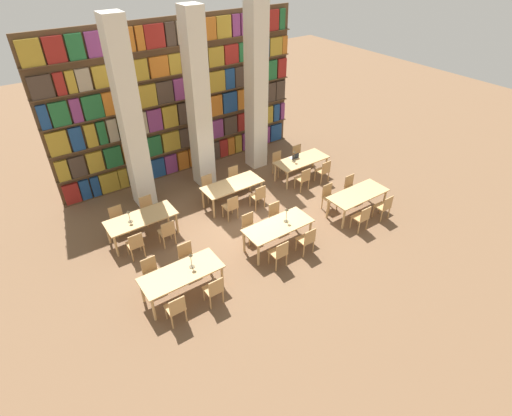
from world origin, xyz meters
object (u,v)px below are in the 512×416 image
chair_0 (176,308)px  laptop (294,157)px  desk_lamp_3 (294,154)px  chair_19 (235,178)px  chair_20 (303,178)px  desk_lamp_0 (191,258)px  chair_3 (187,257)px  chair_2 (214,289)px  chair_10 (384,206)px  reading_table_2 (358,196)px  desk_lamp_2 (129,214)px  chair_9 (329,196)px  chair_21 (279,162)px  desk_lamp_1 (287,213)px  chair_4 (279,253)px  reading_table_4 (232,186)px  chair_6 (307,240)px  chair_13 (118,219)px  reading_table_0 (182,275)px  chair_8 (362,217)px  chair_18 (258,196)px  chair_7 (276,215)px  chair_16 (231,206)px  chair_12 (135,244)px  chair_15 (148,209)px  reading_table_5 (301,161)px  chair_22 (324,171)px  chair_5 (250,227)px  pillar_right (256,90)px  chair_23 (298,156)px  pillar_left (130,120)px  chair_11 (351,187)px  pillar_center (198,104)px  chair_17 (209,187)px  chair_14 (167,232)px

chair_0 → laptop: size_ratio=2.78×
desk_lamp_3 → chair_19: bearing=162.6°
chair_20 → desk_lamp_0: bearing=-159.3°
laptop → chair_3: bearing=22.5°
chair_2 → chair_10: 6.26m
reading_table_2 → desk_lamp_2: bearing=157.3°
chair_9 → chair_21: size_ratio=1.00×
desk_lamp_1 → laptop: size_ratio=1.46×
chair_10 → chair_4: bearing=177.9°
chair_3 → chair_19: same height
reading_table_2 → laptop: size_ratio=6.43×
reading_table_4 → chair_6: bearing=-83.6°
chair_13 → reading_table_4: 3.78m
reading_table_0 → chair_13: bearing=97.3°
chair_3 → chair_8: 5.43m
chair_4 → chair_6: 0.99m
chair_3 → chair_18: bearing=-157.6°
chair_7 → desk_lamp_1: 0.95m
chair_7 → desk_lamp_1: desk_lamp_1 is taller
laptop → chair_16: bearing=16.0°
chair_13 → reading_table_4: bearing=169.5°
chair_8 → chair_20: (0.05, 2.82, 0.00)m
chair_9 → chair_12: 6.32m
chair_15 → reading_table_5: size_ratio=0.43×
chair_22 → chair_5: bearing=-163.4°
pillar_right → chair_18: size_ratio=6.74×
chair_15 → chair_18: 3.59m
reading_table_4 → desk_lamp_0: bearing=-136.7°
chair_19 → chair_23: 2.94m
pillar_left → chair_13: 3.06m
chair_8 → chair_11: same height
reading_table_5 → chair_23: size_ratio=2.31×
reading_table_4 → pillar_left: bearing=142.7°
chair_3 → desk_lamp_1: 3.06m
chair_6 → pillar_center: bearing=95.0°
chair_8 → chair_7: bearing=142.7°
chair_2 → desk_lamp_3: (5.45, 3.58, 0.58)m
chair_10 → chair_16: same height
chair_17 → laptop: laptop is taller
chair_7 → chair_12: (-4.09, 1.18, 0.00)m
chair_14 → chair_0: bearing=-110.7°
chair_18 → chair_19: (0.00, 1.44, 0.00)m
reading_table_5 → desk_lamp_3: (-0.34, 0.04, 0.38)m
pillar_right → chair_20: bearing=-84.3°
chair_2 → chair_23: (6.26, 4.26, 0.00)m
chair_14 → desk_lamp_3: 5.53m
chair_4 → chair_10: same height
chair_22 → chair_12: bearing=-179.6°
chair_14 → chair_15: size_ratio=1.00×
chair_5 → chair_21: same height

